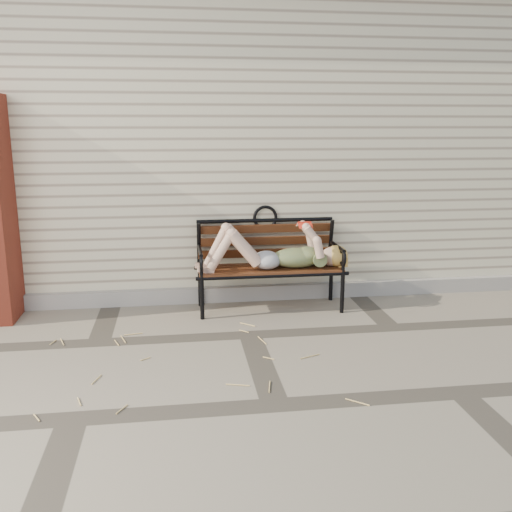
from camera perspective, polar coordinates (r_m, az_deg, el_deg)
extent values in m
plane|color=gray|center=(4.87, -0.59, -7.88)|extent=(80.00, 80.00, 0.00)
cube|color=beige|center=(7.54, -3.64, 11.21)|extent=(8.00, 4.00, 3.00)
cube|color=#4D3B37|center=(7.66, -3.84, 23.63)|extent=(8.30, 4.30, 0.30)
cube|color=gray|center=(5.76, -1.85, -3.76)|extent=(8.00, 0.10, 0.15)
cylinder|color=black|center=(5.21, -5.42, -4.21)|extent=(0.04, 0.04, 0.40)
cylinder|color=black|center=(5.59, -5.62, -3.00)|extent=(0.04, 0.04, 0.40)
cylinder|color=black|center=(5.42, 8.63, -3.60)|extent=(0.04, 0.04, 0.40)
cylinder|color=black|center=(5.79, 7.51, -2.49)|extent=(0.04, 0.04, 0.40)
cube|color=#593117|center=(5.41, 1.41, -1.29)|extent=(1.35, 0.44, 0.03)
cylinder|color=black|center=(5.23, 1.76, -2.02)|extent=(1.42, 0.04, 0.04)
cylinder|color=black|center=(5.61, 1.07, -0.97)|extent=(1.42, 0.04, 0.04)
torus|color=black|center=(5.61, 0.93, 3.86)|extent=(0.25, 0.03, 0.25)
ellipsoid|color=#0A3E4C|center=(5.41, 4.06, -0.17)|extent=(0.48, 0.28, 0.19)
ellipsoid|color=#0A3E4C|center=(5.42, 5.17, 0.18)|extent=(0.23, 0.27, 0.14)
ellipsoid|color=#9C9BA0|center=(5.36, 1.08, -0.41)|extent=(0.27, 0.30, 0.17)
sphere|color=#D5A98F|center=(5.49, 7.60, -0.05)|extent=(0.20, 0.20, 0.20)
ellipsoid|color=#E5C456|center=(5.50, 8.05, 0.01)|extent=(0.22, 0.23, 0.20)
cube|color=red|center=(5.36, 4.86, 3.37)|extent=(0.12, 0.02, 0.02)
cube|color=white|center=(5.32, 4.95, 3.05)|extent=(0.12, 0.08, 0.04)
cube|color=white|center=(5.40, 4.77, 3.19)|extent=(0.12, 0.08, 0.04)
cube|color=red|center=(5.32, 4.96, 3.08)|extent=(0.13, 0.08, 0.05)
cube|color=red|center=(5.40, 4.77, 3.23)|extent=(0.13, 0.08, 0.05)
cylinder|color=#DEB96C|center=(4.70, -11.38, -8.87)|extent=(0.09, 0.02, 0.01)
cylinder|color=#DEB96C|center=(4.91, -18.60, -8.35)|extent=(0.04, 0.15, 0.01)
cylinder|color=#DEB96C|center=(4.68, -16.53, -9.26)|extent=(0.03, 0.12, 0.01)
cylinder|color=#DEB96C|center=(5.04, -8.87, -7.23)|extent=(0.11, 0.09, 0.01)
cylinder|color=#DEB96C|center=(4.32, -2.33, -10.67)|extent=(0.08, 0.16, 0.01)
cylinder|color=#DEB96C|center=(4.18, -10.55, -11.74)|extent=(0.17, 0.08, 0.01)
cylinder|color=#DEB96C|center=(4.27, -13.77, -11.33)|extent=(0.01, 0.11, 0.01)
cylinder|color=#DEB96C|center=(3.81, -11.78, -14.38)|extent=(0.10, 0.04, 0.01)
cylinder|color=#DEB96C|center=(4.08, 6.13, -12.21)|extent=(0.09, 0.07, 0.01)
cylinder|color=#DEB96C|center=(5.03, -22.35, -8.16)|extent=(0.09, 0.05, 0.01)
cylinder|color=#DEB96C|center=(3.72, -16.80, -15.37)|extent=(0.14, 0.11, 0.01)
cylinder|color=#DEB96C|center=(4.02, -1.76, -12.54)|extent=(0.09, 0.13, 0.01)
cylinder|color=#DEB96C|center=(4.95, -12.35, -7.76)|extent=(0.08, 0.14, 0.01)
cylinder|color=#DEB96C|center=(4.79, 5.17, -8.24)|extent=(0.11, 0.04, 0.01)
cylinder|color=#DEB96C|center=(4.07, -1.74, -12.22)|extent=(0.12, 0.11, 0.01)
cylinder|color=#DEB96C|center=(4.09, 7.45, -12.19)|extent=(0.11, 0.05, 0.01)
cylinder|color=#DEB96C|center=(5.00, 2.71, -7.25)|extent=(0.04, 0.08, 0.01)
cylinder|color=#DEB96C|center=(3.72, -14.97, -15.24)|extent=(0.15, 0.01, 0.01)
cylinder|color=#DEB96C|center=(4.33, -9.69, -10.75)|extent=(0.10, 0.14, 0.01)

